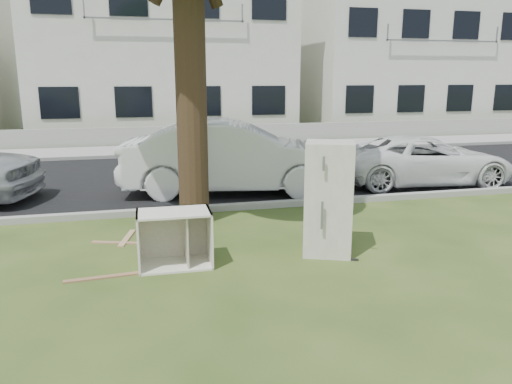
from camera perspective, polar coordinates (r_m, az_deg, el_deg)
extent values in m
plane|color=#2E4217|center=(7.60, -2.36, -6.96)|extent=(120.00, 120.00, 0.00)
cube|color=black|center=(13.33, -7.43, 1.78)|extent=(120.00, 7.00, 0.01)
cube|color=gray|center=(9.90, -5.14, -2.19)|extent=(120.00, 0.18, 0.12)
cube|color=gray|center=(16.81, -8.77, 4.07)|extent=(120.00, 0.18, 0.12)
cube|color=gray|center=(18.24, -9.17, 4.78)|extent=(120.00, 2.80, 0.01)
cube|color=gray|center=(19.78, -9.59, 6.42)|extent=(120.00, 0.15, 0.70)
cylinder|color=black|center=(8.85, -7.48, 12.98)|extent=(0.54, 0.54, 5.20)
cube|color=silver|center=(24.56, -10.77, 15.25)|extent=(11.00, 8.00, 7.20)
cube|color=silver|center=(27.92, 15.50, 14.12)|extent=(10.00, 8.00, 6.60)
cube|color=beige|center=(7.44, 8.27, -0.74)|extent=(0.88, 0.85, 1.68)
cube|color=silver|center=(7.08, -9.29, -5.27)|extent=(1.02, 0.64, 0.79)
cube|color=#8A6143|center=(6.99, -16.76, -9.27)|extent=(1.08, 0.18, 0.02)
cube|color=#A37555|center=(8.30, -15.50, -5.60)|extent=(0.84, 0.35, 0.02)
cube|color=tan|center=(8.49, -14.52, -5.10)|extent=(0.28, 0.84, 0.02)
imported|color=silver|center=(11.29, -2.59, 4.02)|extent=(5.21, 2.59, 1.64)
imported|color=white|center=(12.92, 18.69, 3.48)|extent=(4.42, 2.34, 1.18)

